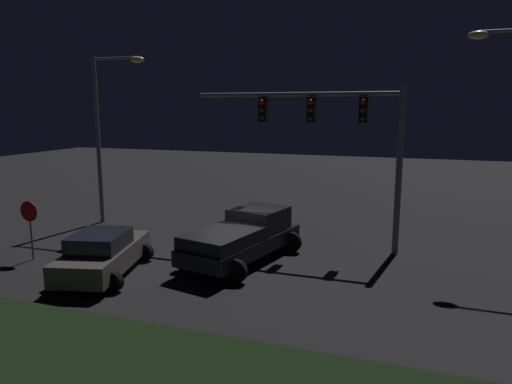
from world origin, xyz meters
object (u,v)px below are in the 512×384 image
Objects in this scene: car_sedan at (103,253)px; street_lamp_left at (107,119)px; pickup_truck at (244,234)px; stop_sign at (30,219)px; traffic_signal_gantry at (336,126)px.

car_sedan is 0.59× the size of street_lamp_left.
pickup_truck is 7.90m from stop_sign.
traffic_signal_gantry reaches higher than stop_sign.
traffic_signal_gantry reaches higher than pickup_truck.
pickup_truck is 2.56× the size of stop_sign.
pickup_truck reaches higher than car_sedan.
stop_sign is (-3.47, 0.42, 0.82)m from car_sedan.
pickup_truck is at bearing 19.26° from stop_sign.
traffic_signal_gantry is 11.97m from stop_sign.
car_sedan is 2.11× the size of stop_sign.
traffic_signal_gantry is 10.96m from street_lamp_left.
stop_sign is at bearing 68.96° from car_sedan.
traffic_signal_gantry is at bearing -33.44° from pickup_truck.
car_sedan is 3.59m from stop_sign.
stop_sign is (0.73, -5.82, -3.49)m from street_lamp_left.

